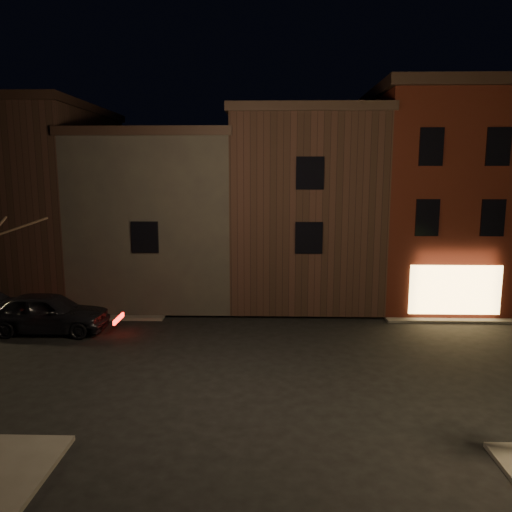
% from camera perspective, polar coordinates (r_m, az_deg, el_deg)
% --- Properties ---
extents(ground, '(120.00, 120.00, 0.00)m').
position_cam_1_polar(ground, '(17.57, 2.20, -12.37)').
color(ground, black).
rests_on(ground, ground).
extents(sidewalk_far_left, '(30.00, 30.00, 0.12)m').
position_cam_1_polar(sidewalk_far_left, '(41.87, -26.59, -0.39)').
color(sidewalk_far_left, '#2D2B28').
rests_on(sidewalk_far_left, ground).
extents(corner_building, '(6.50, 8.50, 10.50)m').
position_cam_1_polar(corner_building, '(27.06, 19.42, 6.57)').
color(corner_building, '#3D120B').
rests_on(corner_building, ground).
extents(row_building_a, '(7.30, 10.30, 9.40)m').
position_cam_1_polar(row_building_a, '(26.90, 5.30, 5.84)').
color(row_building_a, black).
rests_on(row_building_a, ground).
extents(row_building_b, '(7.80, 10.30, 8.40)m').
position_cam_1_polar(row_building_b, '(27.46, -10.05, 4.76)').
color(row_building_b, black).
rests_on(row_building_b, ground).
extents(row_building_c, '(7.30, 10.30, 9.90)m').
position_cam_1_polar(row_building_c, '(29.74, -23.98, 5.90)').
color(row_building_c, black).
rests_on(row_building_c, ground).
extents(parked_car_a, '(4.94, 1.99, 1.68)m').
position_cam_1_polar(parked_car_a, '(22.42, -22.72, -5.98)').
color(parked_car_a, black).
rests_on(parked_car_a, ground).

